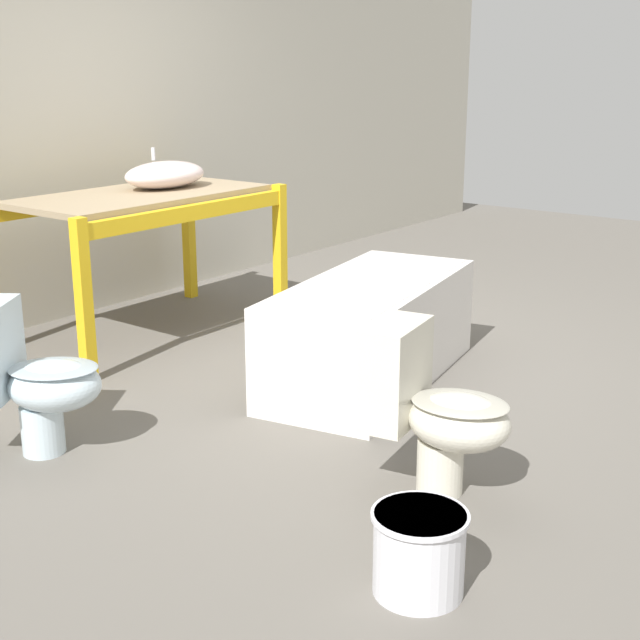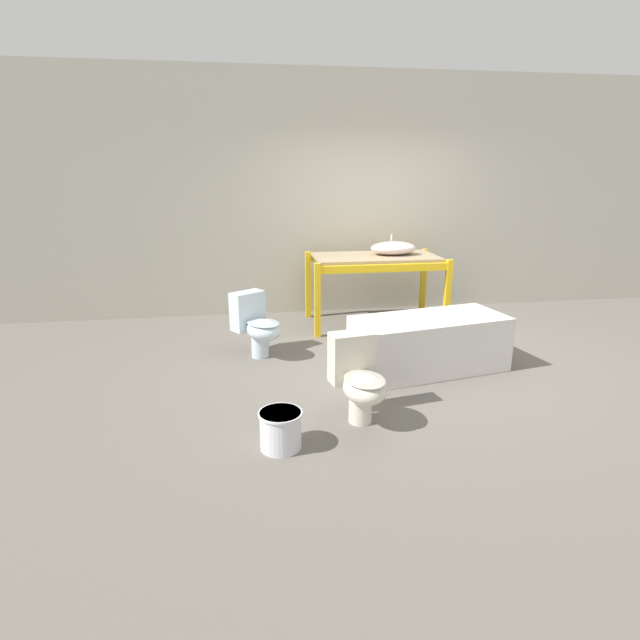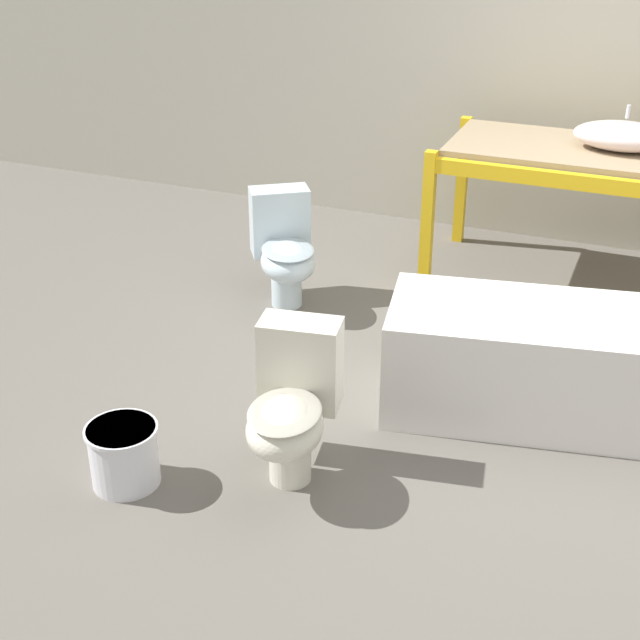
{
  "view_description": "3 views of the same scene",
  "coord_description": "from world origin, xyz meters",
  "px_view_note": "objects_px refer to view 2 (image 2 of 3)",
  "views": [
    {
      "loc": [
        -3.78,
        -2.98,
        1.68
      ],
      "look_at": [
        -1.01,
        -0.87,
        0.66
      ],
      "focal_mm": 50.0,
      "sensor_mm": 36.0,
      "label": 1
    },
    {
      "loc": [
        -1.75,
        -4.9,
        1.94
      ],
      "look_at": [
        -1.11,
        -0.74,
        0.67
      ],
      "focal_mm": 28.0,
      "sensor_mm": 36.0,
      "label": 2
    },
    {
      "loc": [
        0.46,
        -4.3,
        2.45
      ],
      "look_at": [
        -0.94,
        -0.91,
        0.56
      ],
      "focal_mm": 50.0,
      "sensor_mm": 36.0,
      "label": 3
    }
  ],
  "objects_px": {
    "toilet_near": "(359,377)",
    "bucket_white": "(281,429)",
    "toilet_far": "(257,324)",
    "bathtub_main": "(429,340)",
    "sink_basin": "(393,248)"
  },
  "relations": [
    {
      "from": "sink_basin",
      "to": "toilet_far",
      "type": "relative_size",
      "value": 0.86
    },
    {
      "from": "toilet_near",
      "to": "sink_basin",
      "type": "bearing_deg",
      "value": 58.59
    },
    {
      "from": "bathtub_main",
      "to": "bucket_white",
      "type": "xyz_separation_m",
      "value": [
        -1.59,
        -1.27,
        -0.17
      ]
    },
    {
      "from": "toilet_near",
      "to": "bucket_white",
      "type": "xyz_separation_m",
      "value": [
        -0.65,
        -0.35,
        -0.21
      ]
    },
    {
      "from": "bathtub_main",
      "to": "bucket_white",
      "type": "bearing_deg",
      "value": -152.09
    },
    {
      "from": "bathtub_main",
      "to": "toilet_far",
      "type": "xyz_separation_m",
      "value": [
        -1.69,
        0.66,
        0.05
      ]
    },
    {
      "from": "sink_basin",
      "to": "bucket_white",
      "type": "height_order",
      "value": "sink_basin"
    },
    {
      "from": "bathtub_main",
      "to": "bucket_white",
      "type": "height_order",
      "value": "bathtub_main"
    },
    {
      "from": "toilet_far",
      "to": "bathtub_main",
      "type": "bearing_deg",
      "value": -55.79
    },
    {
      "from": "sink_basin",
      "to": "toilet_near",
      "type": "bearing_deg",
      "value": -111.87
    },
    {
      "from": "toilet_near",
      "to": "bathtub_main",
      "type": "bearing_deg",
      "value": 35.02
    },
    {
      "from": "bucket_white",
      "to": "sink_basin",
      "type": "bearing_deg",
      "value": 60.03
    },
    {
      "from": "toilet_near",
      "to": "bucket_white",
      "type": "bearing_deg",
      "value": -161.48
    },
    {
      "from": "bathtub_main",
      "to": "toilet_near",
      "type": "bearing_deg",
      "value": -146.16
    },
    {
      "from": "toilet_near",
      "to": "toilet_far",
      "type": "relative_size",
      "value": 1.0
    }
  ]
}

